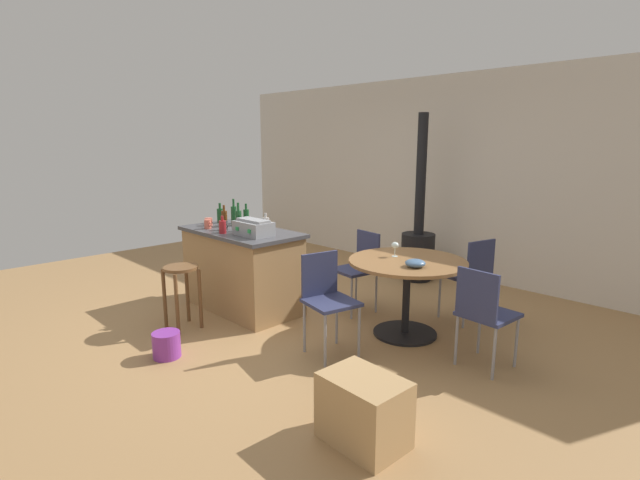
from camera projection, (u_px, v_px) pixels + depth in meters
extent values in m
plane|color=#A37A4C|center=(279.00, 324.00, 4.85)|extent=(8.80, 8.80, 0.00)
cube|color=beige|center=(441.00, 176.00, 6.60)|extent=(8.00, 0.10, 2.70)
cube|color=#A37A4C|center=(242.00, 271.00, 5.23)|extent=(1.35, 0.68, 0.84)
cube|color=#424247|center=(241.00, 232.00, 5.13)|extent=(1.41, 0.74, 0.04)
cylinder|color=brown|center=(200.00, 299.00, 4.68)|extent=(0.04, 0.04, 0.60)
cylinder|color=brown|center=(187.00, 293.00, 4.86)|extent=(0.04, 0.04, 0.60)
cylinder|color=brown|center=(165.00, 299.00, 4.69)|extent=(0.04, 0.04, 0.60)
cylinder|color=brown|center=(177.00, 305.00, 4.51)|extent=(0.04, 0.04, 0.60)
cylinder|color=brown|center=(180.00, 268.00, 4.62)|extent=(0.33, 0.33, 0.03)
cylinder|color=black|center=(405.00, 333.00, 4.58)|extent=(0.61, 0.61, 0.02)
cylinder|color=black|center=(406.00, 299.00, 4.51)|extent=(0.07, 0.07, 0.71)
cylinder|color=olive|center=(408.00, 262.00, 4.44)|extent=(1.10, 1.10, 0.03)
cube|color=navy|center=(331.00, 302.00, 4.05)|extent=(0.48, 0.48, 0.03)
cube|color=navy|center=(320.00, 275.00, 4.17)|extent=(0.10, 0.36, 0.40)
cylinder|color=gray|center=(337.00, 320.00, 4.33)|extent=(0.02, 0.02, 0.46)
cylinder|color=gray|center=(304.00, 327.00, 4.15)|extent=(0.02, 0.02, 0.46)
cylinder|color=gray|center=(325.00, 341.00, 3.87)|extent=(0.02, 0.02, 0.46)
cylinder|color=gray|center=(359.00, 332.00, 4.05)|extent=(0.02, 0.02, 0.46)
cube|color=navy|center=(488.00, 314.00, 3.85)|extent=(0.43, 0.43, 0.03)
cube|color=navy|center=(477.00, 295.00, 3.69)|extent=(0.36, 0.05, 0.40)
cylinder|color=gray|center=(456.00, 340.00, 3.92)|extent=(0.02, 0.02, 0.44)
cylinder|color=gray|center=(494.00, 354.00, 3.66)|extent=(0.02, 0.02, 0.44)
cylinder|color=gray|center=(516.00, 342.00, 3.88)|extent=(0.02, 0.02, 0.44)
cylinder|color=gray|center=(479.00, 330.00, 4.13)|extent=(0.02, 0.02, 0.44)
cube|color=navy|center=(465.00, 275.00, 4.87)|extent=(0.49, 0.49, 0.03)
cube|color=navy|center=(481.00, 261.00, 4.67)|extent=(0.11, 0.35, 0.40)
cylinder|color=gray|center=(464.00, 306.00, 4.69)|extent=(0.02, 0.02, 0.46)
cylinder|color=gray|center=(488.00, 300.00, 4.86)|extent=(0.02, 0.02, 0.46)
cylinder|color=gray|center=(463.00, 291.00, 5.15)|extent=(0.02, 0.02, 0.46)
cylinder|color=gray|center=(440.00, 296.00, 4.98)|extent=(0.02, 0.02, 0.46)
cube|color=navy|center=(354.00, 270.00, 5.12)|extent=(0.46, 0.46, 0.03)
cube|color=navy|center=(368.00, 250.00, 5.18)|extent=(0.36, 0.08, 0.40)
cylinder|color=gray|center=(376.00, 292.00, 5.13)|extent=(0.02, 0.02, 0.45)
cylinder|color=gray|center=(356.00, 285.00, 5.40)|extent=(0.02, 0.02, 0.45)
cylinder|color=gray|center=(332.00, 290.00, 5.21)|extent=(0.02, 0.02, 0.45)
cylinder|color=gray|center=(352.00, 298.00, 4.93)|extent=(0.02, 0.02, 0.45)
cylinder|color=black|center=(417.00, 277.00, 6.39)|extent=(0.37, 0.37, 0.06)
cylinder|color=black|center=(418.00, 255.00, 6.33)|extent=(0.44, 0.44, 0.57)
cube|color=#2D2826|center=(408.00, 257.00, 6.18)|extent=(0.20, 0.02, 0.20)
cylinder|color=black|center=(421.00, 175.00, 6.11)|extent=(0.13, 0.13, 1.56)
cube|color=gray|center=(253.00, 228.00, 4.83)|extent=(0.41, 0.25, 0.14)
cube|color=gray|center=(253.00, 220.00, 4.81)|extent=(0.39, 0.15, 0.02)
cube|color=green|center=(237.00, 229.00, 4.81)|extent=(0.04, 0.01, 0.04)
cube|color=green|center=(249.00, 231.00, 4.67)|extent=(0.04, 0.01, 0.04)
cylinder|color=#194C23|center=(220.00, 216.00, 5.57)|extent=(0.07, 0.07, 0.17)
cylinder|color=#194C23|center=(220.00, 206.00, 5.55)|extent=(0.03, 0.03, 0.07)
cylinder|color=#194C23|center=(246.00, 217.00, 5.48)|extent=(0.06, 0.06, 0.17)
cylinder|color=#194C23|center=(246.00, 206.00, 5.45)|extent=(0.02, 0.02, 0.07)
cylinder|color=#194C23|center=(234.00, 216.00, 5.35)|extent=(0.06, 0.06, 0.22)
cylinder|color=#194C23|center=(233.00, 203.00, 5.32)|extent=(0.02, 0.02, 0.09)
cylinder|color=#603314|center=(224.00, 218.00, 5.38)|extent=(0.07, 0.07, 0.17)
cylinder|color=#603314|center=(224.00, 208.00, 5.36)|extent=(0.03, 0.03, 0.07)
cylinder|color=#B7B2AD|center=(266.00, 224.00, 5.14)|extent=(0.08, 0.08, 0.13)
cylinder|color=#B7B2AD|center=(265.00, 215.00, 5.12)|extent=(0.03, 0.03, 0.05)
cylinder|color=#194C23|center=(239.00, 221.00, 5.04)|extent=(0.07, 0.07, 0.22)
cylinder|color=#194C23|center=(238.00, 207.00, 5.01)|extent=(0.03, 0.03, 0.09)
cylinder|color=maroon|center=(223.00, 227.00, 4.93)|extent=(0.07, 0.07, 0.13)
cylinder|color=maroon|center=(222.00, 218.00, 4.91)|extent=(0.03, 0.03, 0.05)
cylinder|color=#DB6651|center=(209.00, 222.00, 5.39)|extent=(0.08, 0.08, 0.09)
torus|color=#DB6651|center=(211.00, 222.00, 5.35)|extent=(0.05, 0.01, 0.05)
cylinder|color=#383838|center=(224.00, 226.00, 5.12)|extent=(0.09, 0.09, 0.10)
torus|color=#383838|center=(227.00, 226.00, 5.08)|extent=(0.05, 0.01, 0.05)
cylinder|color=#383838|center=(236.00, 219.00, 5.56)|extent=(0.09, 0.09, 0.09)
torus|color=#383838|center=(239.00, 220.00, 5.52)|extent=(0.05, 0.01, 0.05)
cylinder|color=#383838|center=(245.00, 224.00, 5.24)|extent=(0.08, 0.08, 0.09)
torus|color=#383838|center=(248.00, 224.00, 5.20)|extent=(0.05, 0.01, 0.05)
cylinder|color=#DB6651|center=(208.00, 224.00, 5.21)|extent=(0.08, 0.08, 0.10)
torus|color=#DB6651|center=(210.00, 224.00, 5.17)|extent=(0.05, 0.01, 0.05)
cylinder|color=silver|center=(395.00, 256.00, 4.57)|extent=(0.06, 0.06, 0.00)
cylinder|color=silver|center=(395.00, 252.00, 4.56)|extent=(0.01, 0.01, 0.08)
ellipsoid|color=silver|center=(395.00, 245.00, 4.55)|extent=(0.07, 0.07, 0.06)
ellipsoid|color=#4C7099|center=(415.00, 263.00, 4.18)|extent=(0.18, 0.18, 0.07)
cube|color=tan|center=(364.00, 410.00, 2.90)|extent=(0.53, 0.38, 0.43)
cylinder|color=purple|center=(167.00, 345.00, 4.08)|extent=(0.24, 0.24, 0.22)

